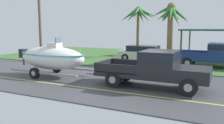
# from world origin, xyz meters

# --- Properties ---
(ground) EXTENTS (36.00, 22.00, 0.11)m
(ground) POSITION_xyz_m (0.00, 8.38, -0.01)
(ground) COLOR #424247
(pickup_truck_towing) EXTENTS (5.74, 2.06, 1.85)m
(pickup_truck_towing) POSITION_xyz_m (0.78, -0.20, 1.03)
(pickup_truck_towing) COLOR black
(pickup_truck_towing) RESTS_ON ground
(boat_on_trailer) EXTENTS (5.90, 2.28, 2.39)m
(boat_on_trailer) POSITION_xyz_m (-5.87, -0.20, 1.14)
(boat_on_trailer) COLOR gray
(boat_on_trailer) RESTS_ON ground
(parked_pickup_background) EXTENTS (5.93, 1.97, 1.83)m
(parked_pickup_background) POSITION_xyz_m (3.33, 7.21, 1.02)
(parked_pickup_background) COLOR navy
(parked_pickup_background) RESTS_ON ground
(parked_sedan_near) EXTENTS (4.72, 1.88, 1.38)m
(parked_sedan_near) POSITION_xyz_m (-2.78, 8.59, 0.67)
(parked_sedan_near) COLOR beige
(parked_sedan_near) RESTS_ON ground
(palm_tree_near_left) EXTENTS (2.67, 2.93, 4.98)m
(palm_tree_near_left) POSITION_xyz_m (-1.86, 13.65, 3.67)
(palm_tree_near_left) COLOR brown
(palm_tree_near_left) RESTS_ON ground
(palm_tree_near_right) EXTENTS (3.56, 2.87, 4.99)m
(palm_tree_near_right) POSITION_xyz_m (-4.31, 10.96, 4.01)
(palm_tree_near_right) COLOR brown
(palm_tree_near_right) RESTS_ON ground
(palm_tree_mid) EXTENTS (3.13, 3.24, 4.89)m
(palm_tree_mid) POSITION_xyz_m (-0.31, 7.47, 3.61)
(palm_tree_mid) COLOR brown
(palm_tree_mid) RESTS_ON ground
(utility_pole) EXTENTS (0.24, 1.80, 8.36)m
(utility_pole) POSITION_xyz_m (-10.96, 4.47, 4.33)
(utility_pole) COLOR brown
(utility_pole) RESTS_ON ground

